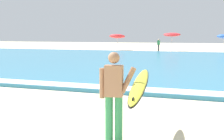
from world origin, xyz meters
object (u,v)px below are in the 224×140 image
(beachgoer_near_row_left, at_px, (159,45))
(beach_umbrella_2, at_px, (224,36))
(surfer_with_board, at_px, (126,89))
(beach_umbrella_1, at_px, (172,35))
(beach_umbrella_0, at_px, (117,36))

(beachgoer_near_row_left, bearing_deg, beach_umbrella_2, 20.10)
(surfer_with_board, relative_size, beach_umbrella_1, 1.22)
(beach_umbrella_1, relative_size, beachgoer_near_row_left, 1.51)
(beach_umbrella_0, distance_m, beach_umbrella_1, 7.54)
(beach_umbrella_1, distance_m, beach_umbrella_2, 6.35)
(beach_umbrella_2, bearing_deg, beach_umbrella_1, -164.90)
(surfer_with_board, relative_size, beach_umbrella_0, 1.31)
(surfer_with_board, height_order, beach_umbrella_1, beach_umbrella_1)
(beach_umbrella_0, distance_m, beach_umbrella_2, 13.69)
(beach_umbrella_0, bearing_deg, surfer_with_board, -69.60)
(beach_umbrella_0, height_order, beach_umbrella_2, beach_umbrella_0)
(beach_umbrella_1, xyz_separation_m, beachgoer_near_row_left, (-1.43, -1.11, -1.25))
(surfer_with_board, xyz_separation_m, beachgoer_near_row_left, (-7.29, 34.29, -0.19))
(surfer_with_board, distance_m, beach_umbrella_1, 35.90)
(surfer_with_board, distance_m, beach_umbrella_0, 38.39)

